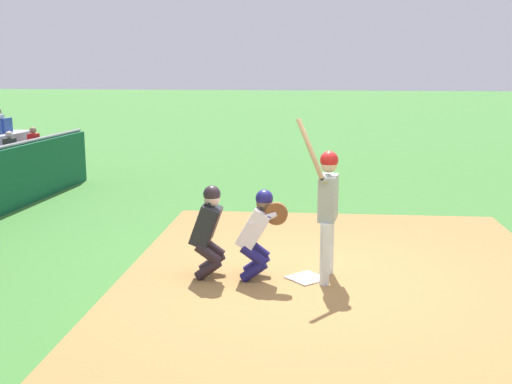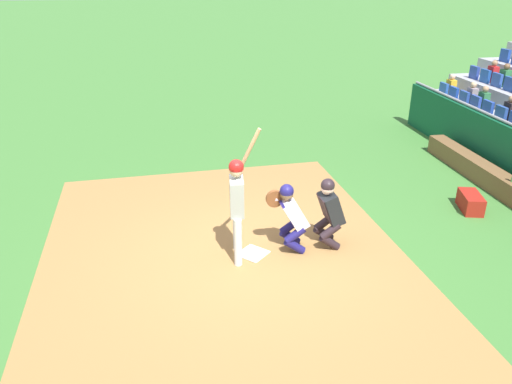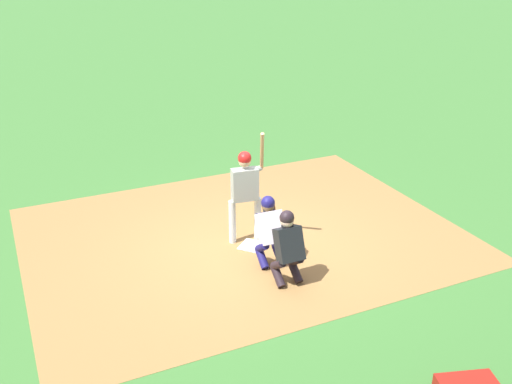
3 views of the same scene
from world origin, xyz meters
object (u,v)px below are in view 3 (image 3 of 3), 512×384
Objects in this scene: home_plate_marker at (253,246)px; home_plate_umpire at (288,245)px; batter_at_plate at (246,186)px; catcher_crouching at (270,227)px.

home_plate_umpire reaches higher than home_plate_marker.
home_plate_marker is at bearing -83.45° from batter_at_plate.
batter_at_plate reaches higher than home_plate_marker.
catcher_crouching is at bearing 91.01° from home_plate_umpire.
batter_at_plate is at bearing 93.71° from home_plate_umpire.
home_plate_marker is 0.35× the size of catcher_crouching.
catcher_crouching is at bearing -84.63° from home_plate_marker.
home_plate_umpire is (0.10, -1.61, -0.40)m from batter_at_plate.
catcher_crouching is 0.68m from home_plate_umpire.
batter_at_plate is 1.75× the size of catcher_crouching.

